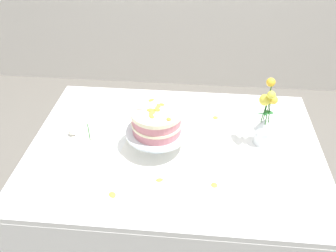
% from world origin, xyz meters
% --- Properties ---
extents(ground_plane, '(12.00, 12.00, 0.00)m').
position_xyz_m(ground_plane, '(0.00, 0.00, 0.00)').
color(ground_plane, '#666059').
extents(dining_table, '(1.40, 1.00, 0.74)m').
position_xyz_m(dining_table, '(0.00, -0.02, 0.65)').
color(dining_table, white).
rests_on(dining_table, ground).
extents(linen_napkin, '(0.36, 0.36, 0.00)m').
position_xyz_m(linen_napkin, '(-0.08, -0.02, 0.74)').
color(linen_napkin, white).
rests_on(linen_napkin, dining_table).
extents(cake_stand, '(0.29, 0.29, 0.10)m').
position_xyz_m(cake_stand, '(-0.08, -0.02, 0.82)').
color(cake_stand, silver).
rests_on(cake_stand, linen_napkin).
extents(layer_cake, '(0.23, 0.23, 0.12)m').
position_xyz_m(layer_cake, '(-0.08, -0.02, 0.90)').
color(layer_cake, '#CC7A84').
rests_on(layer_cake, cake_stand).
extents(flower_vase, '(0.09, 0.09, 0.35)m').
position_xyz_m(flower_vase, '(0.41, 0.06, 0.87)').
color(flower_vase, silver).
rests_on(flower_vase, dining_table).
extents(fallen_rose, '(0.12, 0.13, 0.05)m').
position_xyz_m(fallen_rose, '(-0.51, 0.04, 0.76)').
color(fallen_rose, '#2D6028').
rests_on(fallen_rose, dining_table).
extents(loose_petal_0, '(0.04, 0.04, 0.01)m').
position_xyz_m(loose_petal_0, '(0.19, -0.25, 0.74)').
color(loose_petal_0, yellow).
rests_on(loose_petal_0, dining_table).
extents(loose_petal_1, '(0.04, 0.03, 0.00)m').
position_xyz_m(loose_petal_1, '(-0.05, -0.24, 0.74)').
color(loose_petal_1, yellow).
rests_on(loose_petal_1, dining_table).
extents(loose_petal_2, '(0.04, 0.04, 0.01)m').
position_xyz_m(loose_petal_2, '(-0.23, -0.34, 0.74)').
color(loose_petal_2, yellow).
rests_on(loose_petal_2, dining_table).
extents(loose_petal_3, '(0.04, 0.04, 0.01)m').
position_xyz_m(loose_petal_3, '(0.20, 0.25, 0.74)').
color(loose_petal_3, yellow).
rests_on(loose_petal_3, dining_table).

